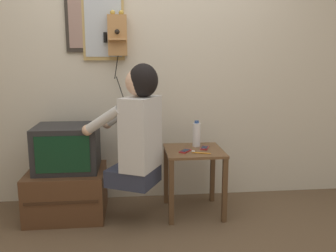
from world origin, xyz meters
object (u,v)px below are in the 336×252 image
at_px(cell_phone_held, 185,151).
at_px(cell_phone_spare, 205,148).
at_px(wall_mirror, 103,24).
at_px(person, 138,127).
at_px(toothbrush, 200,153).
at_px(framed_picture, 90,23).
at_px(water_bottle, 197,134).
at_px(television, 67,148).
at_px(wall_phone_antique, 117,35).

height_order(cell_phone_held, cell_phone_spare, same).
relative_size(wall_mirror, cell_phone_spare, 4.63).
bearing_deg(person, cell_phone_spare, -44.56).
bearing_deg(toothbrush, cell_phone_spare, -5.30).
distance_m(framed_picture, water_bottle, 1.38).
bearing_deg(television, cell_phone_held, -7.98).
relative_size(television, cell_phone_held, 3.86).
bearing_deg(television, wall_phone_antique, 31.67).
height_order(person, cell_phone_held, person).
distance_m(television, cell_phone_spare, 1.18).
xyz_separation_m(person, toothbrush, (0.51, 0.04, -0.24)).
distance_m(person, cell_phone_held, 0.48).
bearing_deg(water_bottle, cell_phone_held, -126.37).
xyz_separation_m(wall_mirror, water_bottle, (0.81, -0.28, -0.97)).
height_order(person, wall_phone_antique, wall_phone_antique).
distance_m(wall_phone_antique, water_bottle, 1.13).
xyz_separation_m(cell_phone_held, water_bottle, (0.13, 0.17, 0.10)).
xyz_separation_m(wall_phone_antique, toothbrush, (0.67, -0.48, -0.97)).
bearing_deg(cell_phone_held, cell_phone_spare, 60.38).
xyz_separation_m(person, wall_mirror, (-0.28, 0.56, 0.83)).
height_order(person, framed_picture, framed_picture).
xyz_separation_m(television, framed_picture, (0.20, 0.32, 1.06)).
relative_size(wall_phone_antique, cell_phone_spare, 5.60).
xyz_separation_m(wall_phone_antique, wall_mirror, (-0.12, 0.04, 0.10)).
xyz_separation_m(cell_phone_held, toothbrush, (0.11, -0.07, 0.00)).
bearing_deg(wall_mirror, water_bottle, -19.01).
bearing_deg(framed_picture, water_bottle, -16.86).
xyz_separation_m(person, wall_phone_antique, (-0.16, 0.52, 0.73)).
bearing_deg(wall_phone_antique, wall_mirror, 161.68).
bearing_deg(cell_phone_spare, television, -162.15).
bearing_deg(television, cell_phone_spare, -2.56).
bearing_deg(toothbrush, wall_phone_antique, 74.12).
relative_size(person, water_bottle, 4.18).
height_order(cell_phone_spare, water_bottle, water_bottle).
distance_m(person, water_bottle, 0.61).
height_order(wall_phone_antique, water_bottle, wall_phone_antique).
distance_m(wall_phone_antique, toothbrush, 1.27).
height_order(television, cell_phone_spare, television).
xyz_separation_m(cell_phone_held, cell_phone_spare, (0.19, 0.09, 0.00)).
distance_m(television, toothbrush, 1.13).
bearing_deg(wall_mirror, framed_picture, 178.51).
xyz_separation_m(television, toothbrush, (1.11, -0.21, -0.02)).
relative_size(framed_picture, wall_mirror, 0.81).
relative_size(wall_mirror, toothbrush, 4.16).
xyz_separation_m(framed_picture, cell_phone_held, (0.80, -0.46, -1.08)).
height_order(wall_phone_antique, cell_phone_spare, wall_phone_antique).
bearing_deg(water_bottle, cell_phone_spare, -56.63).
height_order(television, framed_picture, framed_picture).
distance_m(framed_picture, wall_mirror, 0.12).
bearing_deg(wall_mirror, cell_phone_spare, -22.88).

